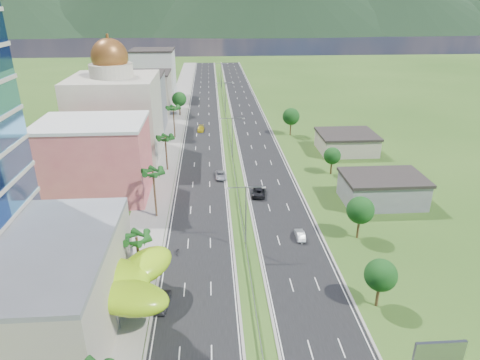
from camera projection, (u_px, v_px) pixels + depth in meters
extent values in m
plane|color=#2D5119|center=(251.00, 287.00, 59.76)|extent=(500.00, 500.00, 0.00)
cube|color=black|center=(203.00, 119.00, 141.73)|extent=(11.00, 260.00, 0.04)
cube|color=black|center=(248.00, 118.00, 142.69)|extent=(11.00, 260.00, 0.04)
cube|color=gray|center=(175.00, 119.00, 141.11)|extent=(7.00, 260.00, 0.12)
cube|color=gray|center=(228.00, 132.00, 125.48)|extent=(0.08, 216.00, 0.28)
cube|color=gray|center=(220.00, 75.00, 219.04)|extent=(0.10, 0.12, 0.70)
cylinder|color=gray|center=(246.00, 218.00, 66.74)|extent=(0.20, 0.20, 11.00)
cube|color=gray|center=(237.00, 188.00, 64.56)|extent=(2.88, 0.12, 0.12)
cube|color=gray|center=(255.00, 187.00, 64.74)|extent=(2.88, 0.12, 0.12)
cube|color=silver|center=(228.00, 188.00, 64.51)|extent=(0.60, 0.25, 0.18)
cube|color=silver|center=(264.00, 187.00, 64.86)|extent=(0.60, 0.25, 0.18)
cylinder|color=gray|center=(232.00, 140.00, 103.39)|extent=(0.20, 0.20, 11.00)
cube|color=gray|center=(226.00, 118.00, 101.20)|extent=(2.88, 0.12, 0.12)
cube|color=gray|center=(238.00, 118.00, 101.39)|extent=(2.88, 0.12, 0.12)
cube|color=silver|center=(221.00, 119.00, 101.16)|extent=(0.60, 0.25, 0.18)
cube|color=silver|center=(244.00, 118.00, 101.51)|extent=(0.60, 0.25, 0.18)
cylinder|color=gray|center=(225.00, 99.00, 144.62)|extent=(0.20, 0.20, 11.00)
cube|color=gray|center=(221.00, 83.00, 142.43)|extent=(2.88, 0.12, 0.12)
cube|color=gray|center=(229.00, 83.00, 142.62)|extent=(2.88, 0.12, 0.12)
cube|color=silver|center=(217.00, 83.00, 142.39)|extent=(0.60, 0.25, 0.18)
cube|color=silver|center=(233.00, 83.00, 142.74)|extent=(0.60, 0.25, 0.18)
cylinder|color=gray|center=(221.00, 76.00, 185.85)|extent=(0.20, 0.20, 11.00)
cube|color=gray|center=(218.00, 63.00, 183.66)|extent=(2.88, 0.12, 0.12)
cube|color=gray|center=(224.00, 63.00, 183.84)|extent=(2.88, 0.12, 0.12)
cube|color=silver|center=(215.00, 64.00, 183.62)|extent=(0.60, 0.25, 0.18)
cube|color=silver|center=(227.00, 64.00, 183.97)|extent=(0.60, 0.25, 0.18)
cylinder|color=gray|center=(70.00, 292.00, 55.60)|extent=(0.50, 0.50, 4.00)
cylinder|color=gray|center=(117.00, 316.00, 51.47)|extent=(0.50, 0.50, 4.00)
cylinder|color=gray|center=(76.00, 335.00, 48.47)|extent=(0.50, 0.50, 4.00)
cylinder|color=gray|center=(140.00, 289.00, 56.18)|extent=(0.50, 0.50, 4.00)
cube|color=#D1555D|center=(96.00, 161.00, 84.32)|extent=(20.00, 15.00, 15.00)
cube|color=#BCAE9C|center=(117.00, 118.00, 104.41)|extent=(20.00, 20.00, 20.00)
cylinder|color=#BCAE9C|center=(111.00, 70.00, 99.86)|extent=(10.00, 10.00, 3.00)
sphere|color=brown|center=(110.00, 57.00, 98.67)|extent=(8.40, 8.40, 8.40)
cube|color=slate|center=(137.00, 103.00, 128.17)|extent=(16.00, 15.00, 16.00)
cube|color=#AEA68F|center=(147.00, 93.00, 148.92)|extent=(16.00, 15.00, 13.00)
cube|color=silver|center=(154.00, 74.00, 169.00)|extent=(16.00, 15.00, 18.00)
cube|color=#D85919|center=(439.00, 354.00, 42.53)|extent=(5.20, 0.35, 3.20)
cube|color=slate|center=(382.00, 190.00, 83.46)|extent=(15.00, 10.00, 5.00)
cube|color=#AEA68F|center=(346.00, 143.00, 111.19)|extent=(14.00, 12.00, 4.40)
cylinder|color=#47301C|center=(139.00, 261.00, 59.12)|extent=(0.36, 0.36, 7.50)
cylinder|color=#47301C|center=(155.00, 194.00, 77.15)|extent=(0.36, 0.36, 9.00)
cylinder|color=#47301C|center=(166.00, 154.00, 98.42)|extent=(0.36, 0.36, 8.00)
cylinder|color=#47301C|center=(174.00, 123.00, 121.16)|extent=(0.36, 0.36, 8.80)
cylinder|color=#47301C|center=(180.00, 108.00, 144.84)|extent=(0.40, 0.40, 4.90)
sphere|color=#164917|center=(179.00, 99.00, 143.59)|extent=(4.90, 4.90, 4.90)
cylinder|color=#47301C|center=(378.00, 292.00, 55.37)|extent=(0.40, 0.40, 4.20)
sphere|color=#164917|center=(381.00, 275.00, 54.30)|extent=(4.20, 4.20, 4.20)
cylinder|color=#47301C|center=(358.00, 226.00, 71.06)|extent=(0.40, 0.40, 4.55)
sphere|color=#164917|center=(360.00, 210.00, 69.91)|extent=(4.55, 4.55, 4.55)
cylinder|color=#47301C|center=(331.00, 166.00, 97.05)|extent=(0.40, 0.40, 3.85)
sphere|color=#164917|center=(332.00, 156.00, 96.07)|extent=(3.85, 3.85, 3.85)
cylinder|color=#47301C|center=(291.00, 127.00, 124.07)|extent=(0.40, 0.40, 4.90)
sphere|color=#164917|center=(291.00, 116.00, 122.82)|extent=(4.90, 4.90, 4.90)
imported|color=black|center=(163.00, 302.00, 55.68)|extent=(1.96, 4.47, 1.43)
imported|color=#9D9EA4|center=(221.00, 175.00, 95.18)|extent=(2.42, 4.95, 1.35)
imported|color=gold|center=(201.00, 129.00, 128.63)|extent=(2.14, 4.75, 1.35)
imported|color=#B6BABE|center=(300.00, 235.00, 71.52)|extent=(1.49, 3.98, 1.30)
imported|color=black|center=(259.00, 191.00, 87.07)|extent=(3.58, 6.08, 1.59)
imported|color=black|center=(177.00, 250.00, 67.21)|extent=(0.68, 1.82, 1.14)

